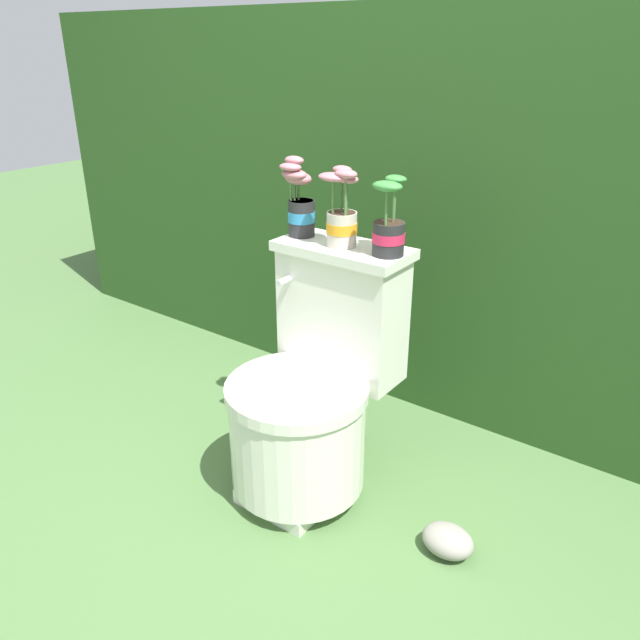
% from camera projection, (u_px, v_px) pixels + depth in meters
% --- Properties ---
extents(ground_plane, '(12.00, 12.00, 0.00)m').
position_uv_depth(ground_plane, '(326.00, 495.00, 1.98)').
color(ground_plane, '#4C703D').
extents(hedge_backdrop, '(4.10, 0.81, 1.44)m').
position_uv_depth(hedge_backdrop, '(483.00, 207.00, 2.46)').
color(hedge_backdrop, '#284C1E').
rests_on(hedge_backdrop, ground).
extents(toilet, '(0.43, 0.55, 0.76)m').
position_uv_depth(toilet, '(312.00, 396.00, 1.92)').
color(toilet, silver).
rests_on(toilet, ground).
extents(potted_plant_left, '(0.10, 0.09, 0.24)m').
position_uv_depth(potted_plant_left, '(299.00, 202.00, 1.91)').
color(potted_plant_left, '#262628').
rests_on(potted_plant_left, toilet).
extents(potted_plant_midleft, '(0.12, 0.11, 0.23)m').
position_uv_depth(potted_plant_midleft, '(341.00, 215.00, 1.81)').
color(potted_plant_midleft, beige).
rests_on(potted_plant_midleft, toilet).
extents(potted_plant_middle, '(0.10, 0.13, 0.22)m').
position_uv_depth(potted_plant_middle, '(389.00, 227.00, 1.74)').
color(potted_plant_middle, '#262628').
rests_on(potted_plant_middle, toilet).
extents(garden_stone, '(0.15, 0.12, 0.08)m').
position_uv_depth(garden_stone, '(448.00, 541.00, 1.74)').
color(garden_stone, gray).
rests_on(garden_stone, ground).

